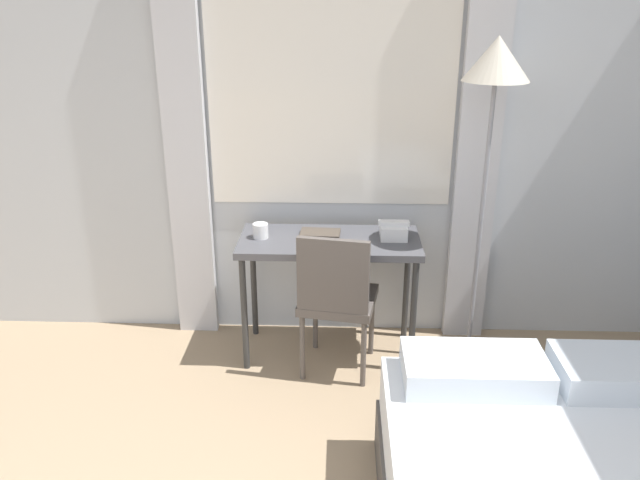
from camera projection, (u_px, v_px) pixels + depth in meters
name	position (u px, v px, depth m)	size (l,w,h in m)	color
wall_back_with_window	(280.00, 118.00, 3.58)	(5.72, 0.13, 2.70)	silver
desk	(329.00, 251.00, 3.54)	(1.02, 0.47, 0.73)	#4C4C51
desk_chair	(337.00, 295.00, 3.39)	(0.46, 0.46, 0.86)	#59514C
standing_lamp	(493.00, 97.00, 3.13)	(0.34, 0.34, 1.83)	#4C4C51
telephone	(394.00, 231.00, 3.51)	(0.17, 0.15, 0.10)	white
book	(320.00, 233.00, 3.55)	(0.23, 0.15, 0.02)	#4C4238
mug	(261.00, 231.00, 3.51)	(0.09, 0.09, 0.08)	white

